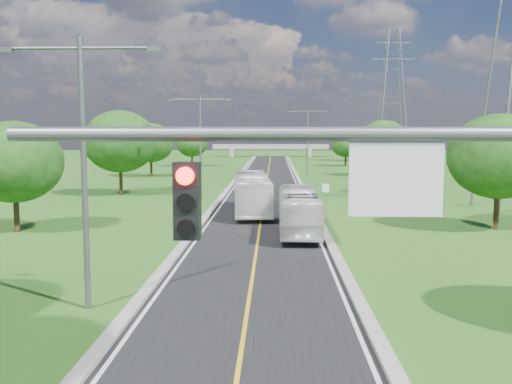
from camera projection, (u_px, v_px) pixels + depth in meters
ground at (266, 186)px, 68.94m from camera, size 260.00×260.00×0.00m
road at (267, 182)px, 74.90m from camera, size 8.00×150.00×0.06m
curb_left at (235, 181)px, 75.03m from camera, size 0.50×150.00×0.22m
curb_right at (299, 181)px, 74.75m from camera, size 0.50×150.00×0.22m
signal_mast at (475, 260)px, 7.68m from camera, size 8.54×0.33×7.20m
speed_limit_sign at (326, 193)px, 46.72m from camera, size 0.55×0.09×2.40m
overpass at (271, 147)px, 148.19m from camera, size 30.00×3.00×3.20m
streetlight_near_left at (83, 150)px, 20.80m from camera, size 5.90×0.25×10.00m
streetlight_mid_left at (200, 139)px, 53.59m from camera, size 5.90×0.25×10.00m
streetlight_far_right at (308, 136)px, 86.00m from camera, size 5.90×0.25×10.00m
power_tower_far at (392, 96)px, 121.28m from camera, size 9.00×6.40×28.00m
tree_lb at (14, 162)px, 37.16m from camera, size 6.30×6.30×7.33m
tree_lc at (120, 141)px, 58.89m from camera, size 7.56×7.56×8.79m
tree_ld at (151, 143)px, 82.87m from camera, size 6.72×6.72×7.82m
tree_le at (192, 143)px, 106.71m from camera, size 5.88×5.88×6.84m
tree_rb at (499, 156)px, 38.09m from camera, size 6.72×6.72×7.82m
tree_rc at (407, 153)px, 60.05m from camera, size 5.88×5.88×6.84m
tree_rd at (383, 141)px, 83.74m from camera, size 7.14×7.14×8.30m
tree_re at (346, 145)px, 107.80m from camera, size 5.46×5.46×6.35m
tree_rf at (350, 140)px, 127.50m from camera, size 6.30×6.30×7.33m
bus_outbound at (299, 211)px, 36.86m from camera, size 2.47×10.41×2.90m
bus_inbound at (252, 193)px, 45.76m from camera, size 3.53×11.85×3.26m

